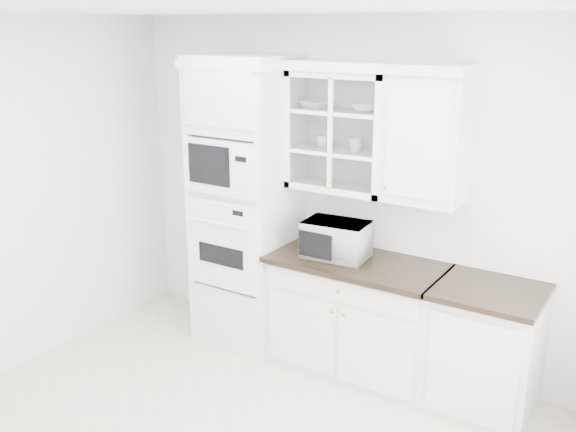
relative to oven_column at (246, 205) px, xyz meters
The scene contains 12 objects.
room_shell 1.37m from the oven_column, 52.79° to the right, with size 4.00×3.50×2.70m.
oven_column is the anchor object (origin of this frame).
base_cabinet_run 1.27m from the oven_column, ahead, with size 1.32×0.67×0.92m.
extra_base_cabinet 2.16m from the oven_column, ahead, with size 0.72×0.67×0.92m.
upper_cabinet_glass 1.03m from the oven_column, 12.10° to the left, with size 0.80×0.33×0.90m.
upper_cabinet_solid 1.60m from the oven_column, ahead, with size 0.55×0.33×0.90m, color silver.
crown_molding 1.33m from the oven_column, 11.90° to the left, with size 2.14×0.38×0.07m, color white.
countertop_microwave 0.87m from the oven_column, ahead, with size 0.48×0.40×0.28m, color white.
bowl_a 1.03m from the oven_column, 14.97° to the left, with size 0.23×0.23×0.06m, color white.
bowl_b 1.29m from the oven_column, 10.78° to the left, with size 0.20×0.20×0.06m, color white.
cup_a 0.86m from the oven_column, 14.51° to the left, with size 0.13×0.13×0.10m, color white.
cup_b 1.08m from the oven_column, 11.22° to the left, with size 0.11×0.11×0.10m, color white.
Camera 1 is at (2.29, -2.66, 2.62)m, focal length 40.00 mm.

